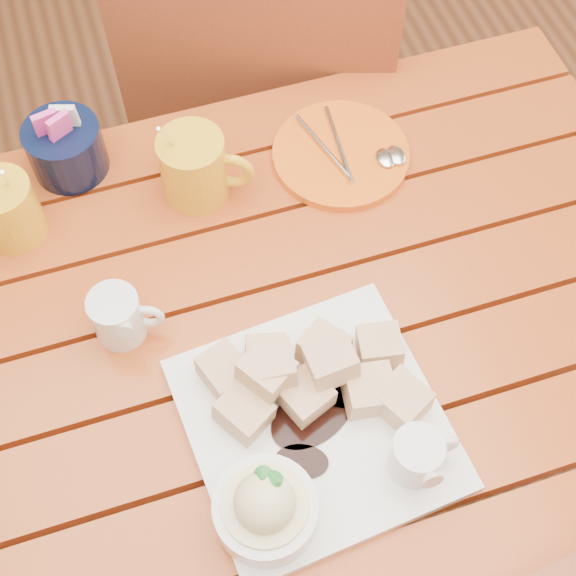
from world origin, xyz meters
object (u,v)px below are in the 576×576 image
object	(u,v)px
coffee_mug_left	(5,209)
table	(260,365)
coffee_mug_right	(196,167)
chair_far	(261,112)
dessert_plate	(306,433)
orange_saucer	(342,154)

from	to	relation	value
coffee_mug_left	table	bearing A→B (deg)	-30.63
coffee_mug_right	chair_far	world-z (taller)	chair_far
table	chair_far	bearing A→B (deg)	73.38
coffee_mug_left	coffee_mug_right	size ratio (longest dim) A/B	0.92
chair_far	dessert_plate	bearing A→B (deg)	95.31
coffee_mug_right	orange_saucer	world-z (taller)	coffee_mug_right
coffee_mug_left	orange_saucer	xyz separation A→B (m)	(0.47, -0.02, -0.04)
dessert_plate	coffee_mug_right	xyz separation A→B (m)	(-0.03, 0.40, 0.02)
dessert_plate	orange_saucer	distance (m)	0.44
orange_saucer	table	bearing A→B (deg)	-130.28
dessert_plate	coffee_mug_left	size ratio (longest dim) A/B	2.22
dessert_plate	chair_far	xyz separation A→B (m)	(0.16, 0.72, -0.26)
table	chair_far	world-z (taller)	chair_far
coffee_mug_left	coffee_mug_right	xyz separation A→B (m)	(0.26, -0.01, 0.00)
coffee_mug_right	chair_far	size ratio (longest dim) A/B	0.17
dessert_plate	chair_far	distance (m)	0.79
chair_far	orange_saucer	bearing A→B (deg)	113.16
coffee_mug_left	dessert_plate	bearing A→B (deg)	-43.58
coffee_mug_right	orange_saucer	xyz separation A→B (m)	(0.21, -0.01, -0.05)
table	coffee_mug_left	bearing A→B (deg)	137.48
coffee_mug_left	chair_far	xyz separation A→B (m)	(0.44, 0.31, -0.28)
orange_saucer	chair_far	size ratio (longest dim) A/B	0.21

